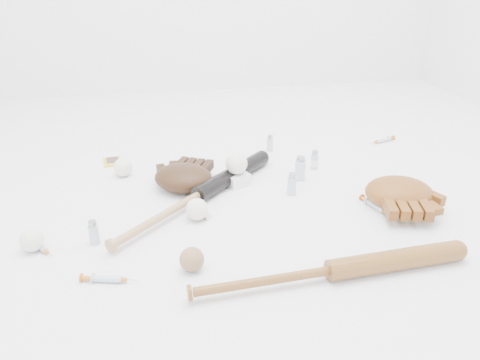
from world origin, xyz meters
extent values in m
plane|color=white|center=(0.00, 0.00, 0.00)|extent=(3.00, 3.00, 0.00)
cube|color=gold|center=(-0.50, 0.45, 0.00)|extent=(0.08, 0.10, 0.01)
cube|color=white|center=(-0.03, 0.15, 0.02)|extent=(0.10, 0.10, 0.04)
sphere|color=white|center=(-0.03, 0.15, 0.08)|extent=(0.08, 0.08, 0.08)
sphere|color=white|center=(-0.69, -0.16, 0.03)|extent=(0.07, 0.07, 0.07)
sphere|color=white|center=(-0.45, 0.31, 0.04)|extent=(0.07, 0.07, 0.07)
sphere|color=white|center=(-0.20, -0.07, 0.04)|extent=(0.07, 0.07, 0.07)
sphere|color=olive|center=(-0.25, -0.34, 0.03)|extent=(0.07, 0.07, 0.07)
cylinder|color=#B2BDC4|center=(0.30, 0.23, 0.04)|extent=(0.03, 0.03, 0.08)
cylinder|color=#B2BDC4|center=(0.17, 0.45, 0.04)|extent=(0.03, 0.03, 0.07)
cylinder|color=#B2BDC4|center=(0.15, 0.04, 0.04)|extent=(0.03, 0.03, 0.08)
cylinder|color=#B2BDC4|center=(0.21, 0.15, 0.05)|extent=(0.04, 0.04, 0.09)
cylinder|color=#B2BDC4|center=(-0.52, -0.15, 0.04)|extent=(0.03, 0.03, 0.08)
camera|label=1|loc=(-0.32, -1.38, 0.78)|focal=35.00mm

